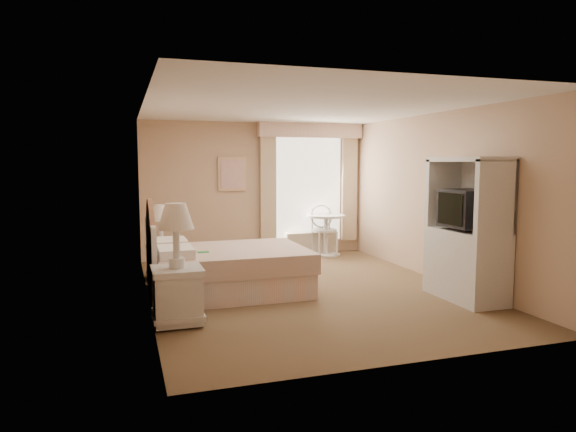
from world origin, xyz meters
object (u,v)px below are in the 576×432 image
object	(u,v)px
nightstand_near	(177,280)
armoire	(467,241)
round_table	(326,228)
cafe_chair	(323,226)
nightstand_far	(162,251)
bed	(222,268)

from	to	relation	value
nightstand_near	armoire	xyz separation A→B (m)	(3.65, -0.09, 0.27)
round_table	cafe_chair	bearing A→B (deg)	160.69
round_table	armoire	bearing A→B (deg)	-81.36
round_table	armoire	distance (m)	3.54
nightstand_near	cafe_chair	distance (m)	4.59
cafe_chair	nightstand_far	bearing A→B (deg)	-162.52
cafe_chair	round_table	bearing A→B (deg)	-21.16
nightstand_near	round_table	xyz separation A→B (m)	(3.12, 3.40, 0.02)
nightstand_near	armoire	world-z (taller)	armoire
bed	nightstand_far	distance (m)	1.36
round_table	cafe_chair	distance (m)	0.07
nightstand_far	cafe_chair	xyz separation A→B (m)	(3.07, 1.08, 0.14)
bed	cafe_chair	bearing A→B (deg)	43.37
nightstand_near	cafe_chair	world-z (taller)	nightstand_near
armoire	nightstand_far	bearing A→B (deg)	146.36
nightstand_near	cafe_chair	bearing A→B (deg)	48.03
armoire	cafe_chair	bearing A→B (deg)	99.39
round_table	cafe_chair	size ratio (longest dim) A/B	0.80
cafe_chair	armoire	size ratio (longest dim) A/B	0.53
nightstand_far	armoire	world-z (taller)	armoire
bed	armoire	xyz separation A→B (m)	(2.94, -1.28, 0.42)
nightstand_near	nightstand_far	xyz separation A→B (m)	(0.00, 2.34, -0.07)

